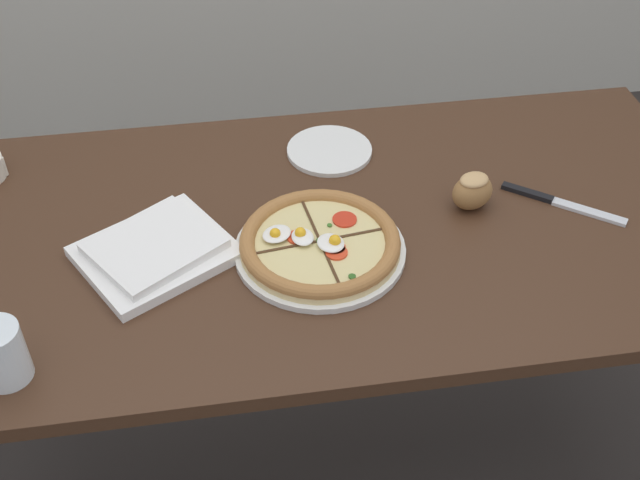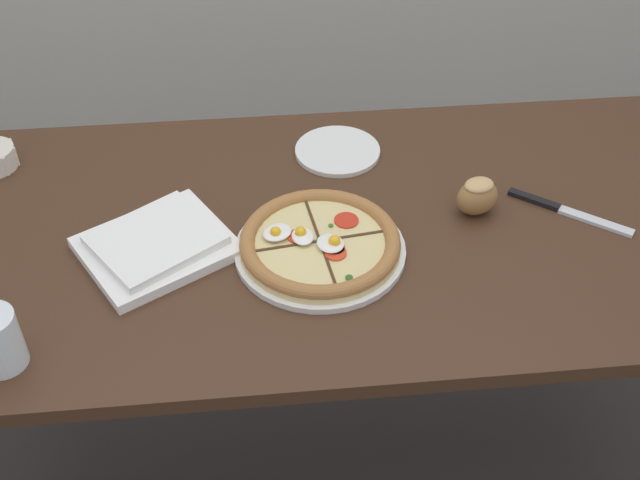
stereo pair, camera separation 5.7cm
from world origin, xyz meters
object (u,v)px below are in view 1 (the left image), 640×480
Objects in this scene: dining_table at (326,265)px; napkin_folded at (155,250)px; bread_piece_near at (473,191)px; side_saucer at (329,151)px; water_glass at (2,356)px; knife_main at (561,203)px; pizza at (320,244)px.

napkin_folded is at bearing -171.79° from dining_table.
side_saucer is at bearing 137.42° from bread_piece_near.
water_glass is 0.56× the size of side_saucer.
knife_main is 0.47m from side_saucer.
napkin_folded reaches higher than side_saucer.
knife_main is 2.03× the size of water_glass.
water_glass is (-0.99, -0.27, 0.04)m from knife_main.
bread_piece_near is at bearing 1.89° from dining_table.
knife_main is at bearing -1.60° from dining_table.
bread_piece_near is at bearing 15.85° from pizza.
water_glass is (-0.53, -0.28, 0.15)m from dining_table.
dining_table is 0.34m from napkin_folded.
napkin_folded is 0.76m from knife_main.
pizza is at bearing -107.22° from dining_table.
dining_table is at bearing -100.85° from side_saucer.
dining_table is 0.31m from bread_piece_near.
pizza is 3.19× the size of bread_piece_near.
dining_table is at bearing 72.78° from pizza.
side_saucer is at bearing 77.50° from pizza.
bread_piece_near reaches higher than pizza.
knife_main is 1.15× the size of side_saucer.
pizza is 1.51× the size of knife_main.
bread_piece_near is (0.30, 0.09, 0.02)m from pizza.
bread_piece_near is 0.47× the size of knife_main.
dining_table is 7.60× the size of knife_main.
water_glass is at bearing -152.33° from dining_table.
napkin_folded is at bearing -174.77° from bread_piece_near.
napkin_folded is at bearing -142.60° from side_saucer.
bread_piece_near reaches higher than knife_main.
dining_table is 15.45× the size of water_glass.
pizza is at bearing -134.92° from knife_main.
side_saucer is at bearing 37.40° from napkin_folded.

